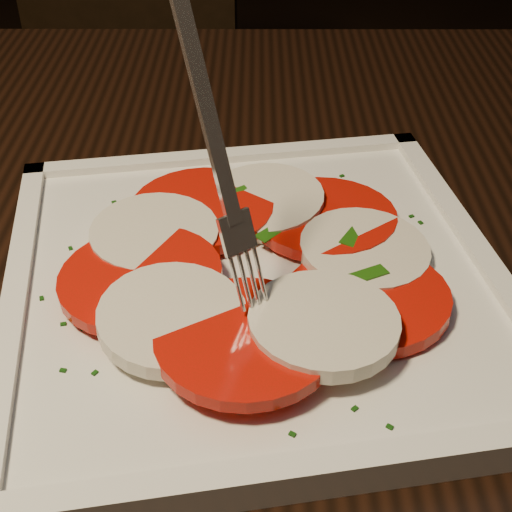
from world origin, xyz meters
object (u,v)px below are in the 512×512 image
Objects in this scene: fork at (207,144)px; chair at (118,59)px; plate at (256,283)px; table at (161,320)px.

chair is at bearing 66.64° from fork.
chair is at bearing 104.05° from plate.
fork reaches higher than plate.
table is 3.90× the size of plate.
plate is (0.08, -0.08, 0.11)m from table.
plate is 0.12m from fork.
plate is at bearing -69.42° from chair.
plate is (0.23, -0.93, 0.22)m from chair.
fork is (0.21, -0.95, 0.34)m from chair.
fork is at bearing -63.72° from table.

